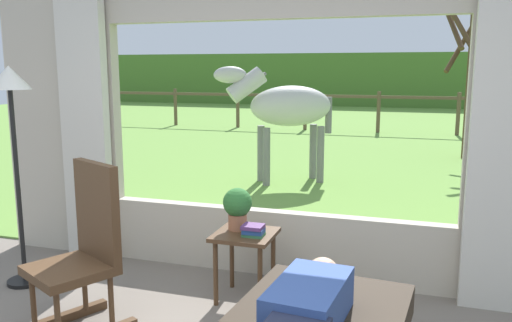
# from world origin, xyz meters

# --- Properties ---
(back_wall_with_window) EXTENTS (5.20, 0.12, 2.55)m
(back_wall_with_window) POSITION_xyz_m (0.00, 2.26, 1.25)
(back_wall_with_window) COLOR #BCB29E
(back_wall_with_window) RESTS_ON ground_plane
(curtain_panel_left) EXTENTS (0.44, 0.10, 2.40)m
(curtain_panel_left) POSITION_xyz_m (-1.69, 2.12, 1.20)
(curtain_panel_left) COLOR beige
(curtain_panel_left) RESTS_ON ground_plane
(curtain_panel_right) EXTENTS (0.44, 0.10, 2.40)m
(curtain_panel_right) POSITION_xyz_m (1.69, 2.12, 1.20)
(curtain_panel_right) COLOR beige
(curtain_panel_right) RESTS_ON ground_plane
(outdoor_pasture_lawn) EXTENTS (36.00, 21.68, 0.02)m
(outdoor_pasture_lawn) POSITION_xyz_m (0.00, 13.16, 0.01)
(outdoor_pasture_lawn) COLOR olive
(outdoor_pasture_lawn) RESTS_ON ground_plane
(distant_hill_ridge) EXTENTS (36.00, 2.00, 2.40)m
(distant_hill_ridge) POSITION_xyz_m (0.00, 23.00, 1.20)
(distant_hill_ridge) COLOR #4A732C
(distant_hill_ridge) RESTS_ON ground_plane
(reclining_person) EXTENTS (0.39, 1.44, 0.22)m
(reclining_person) POSITION_xyz_m (0.64, 0.49, 0.52)
(reclining_person) COLOR #334C8C
(reclining_person) RESTS_ON recliner_sofa
(rocking_chair) EXTENTS (0.72, 0.81, 1.12)m
(rocking_chair) POSITION_xyz_m (-0.92, 0.96, 0.55)
(rocking_chair) COLOR #4C331E
(rocking_chair) RESTS_ON ground_plane
(side_table) EXTENTS (0.44, 0.44, 0.52)m
(side_table) POSITION_xyz_m (-0.06, 1.72, 0.43)
(side_table) COLOR #4C331E
(side_table) RESTS_ON ground_plane
(potted_plant) EXTENTS (0.22, 0.22, 0.32)m
(potted_plant) POSITION_xyz_m (-0.14, 1.78, 0.70)
(potted_plant) COLOR #9E6042
(potted_plant) RESTS_ON side_table
(book_stack) EXTENTS (0.16, 0.14, 0.08)m
(book_stack) POSITION_xyz_m (0.02, 1.66, 0.56)
(book_stack) COLOR #337247
(book_stack) RESTS_ON side_table
(floor_lamp_left) EXTENTS (0.32, 0.32, 1.74)m
(floor_lamp_left) POSITION_xyz_m (-1.86, 1.45, 1.41)
(floor_lamp_left) COLOR black
(floor_lamp_left) RESTS_ON ground_plane
(horse) EXTENTS (1.71, 1.26, 1.73)m
(horse) POSITION_xyz_m (-0.80, 5.74, 1.16)
(horse) COLOR #B2B2AD
(horse) RESTS_ON outdoor_pasture_lawn
(pasture_tree) EXTENTS (1.40, 1.40, 3.70)m
(pasture_tree) POSITION_xyz_m (2.01, 8.83, 1.70)
(pasture_tree) COLOR #4C3823
(pasture_tree) RESTS_ON outdoor_pasture_lawn
(pasture_fence_line) EXTENTS (16.10, 0.10, 1.10)m
(pasture_fence_line) POSITION_xyz_m (0.00, 12.54, 0.74)
(pasture_fence_line) COLOR brown
(pasture_fence_line) RESTS_ON outdoor_pasture_lawn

